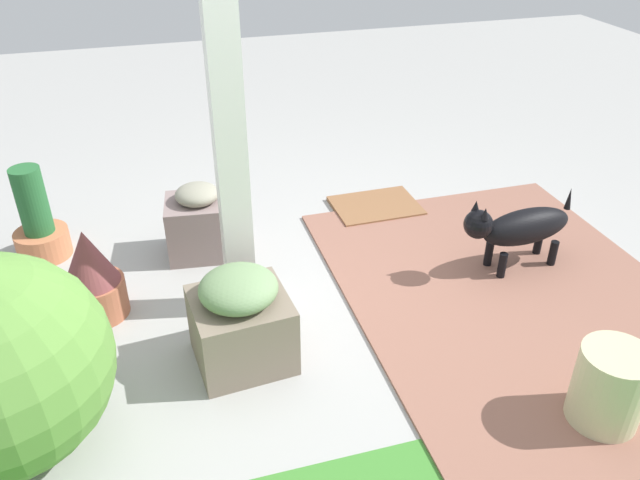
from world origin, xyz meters
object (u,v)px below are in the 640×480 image
(stone_planter_nearest, at_px, (200,223))
(ceramic_urn, at_px, (609,388))
(dog, at_px, (519,227))
(terracotta_pot_spiky, at_px, (92,276))
(doormat, at_px, (376,206))
(stone_planter_mid, at_px, (241,320))
(porch_pillar, at_px, (228,129))
(terracotta_pot_tall, at_px, (39,226))

(stone_planter_nearest, height_order, ceramic_urn, stone_planter_nearest)
(dog, bearing_deg, terracotta_pot_spiky, -5.67)
(doormat, bearing_deg, dog, 119.00)
(stone_planter_nearest, bearing_deg, doormat, -169.05)
(stone_planter_nearest, distance_m, stone_planter_mid, 1.03)
(stone_planter_nearest, xyz_separation_m, terracotta_pot_spiky, (0.61, 0.46, 0.03))
(porch_pillar, distance_m, terracotta_pot_spiky, 1.09)
(dog, bearing_deg, doormat, -61.00)
(porch_pillar, xyz_separation_m, ceramic_urn, (-1.34, 1.24, -0.83))
(porch_pillar, xyz_separation_m, dog, (-1.60, 0.09, -0.74))
(stone_planter_mid, distance_m, terracotta_pot_spiky, 0.89)
(stone_planter_mid, xyz_separation_m, dog, (-1.67, -0.33, 0.04))
(porch_pillar, relative_size, doormat, 3.49)
(stone_planter_nearest, xyz_separation_m, doormat, (-1.22, -0.24, -0.20))
(terracotta_pot_tall, relative_size, dog, 0.82)
(stone_planter_nearest, relative_size, stone_planter_mid, 0.92)
(stone_planter_mid, xyz_separation_m, terracotta_pot_spiky, (0.68, -0.57, 0.00))
(terracotta_pot_spiky, relative_size, ceramic_urn, 1.35)
(stone_planter_mid, relative_size, doormat, 0.86)
(terracotta_pot_spiky, xyz_separation_m, dog, (-2.35, 0.23, 0.04))
(stone_planter_mid, relative_size, ceramic_urn, 1.33)
(doormat, bearing_deg, stone_planter_nearest, 10.95)
(terracotta_pot_spiky, bearing_deg, porch_pillar, 169.29)
(terracotta_pot_tall, bearing_deg, porch_pillar, 142.06)
(terracotta_pot_tall, height_order, doormat, terracotta_pot_tall)
(terracotta_pot_spiky, xyz_separation_m, doormat, (-1.83, -0.69, -0.23))
(terracotta_pot_spiky, height_order, doormat, terracotta_pot_spiky)
(stone_planter_mid, height_order, terracotta_pot_tall, terracotta_pot_tall)
(terracotta_pot_tall, distance_m, ceramic_urn, 3.18)
(dog, xyz_separation_m, doormat, (0.51, -0.93, -0.27))
(porch_pillar, xyz_separation_m, stone_planter_nearest, (0.14, -0.60, -0.81))
(doormat, bearing_deg, porch_pillar, 37.53)
(stone_planter_nearest, height_order, stone_planter_mid, stone_planter_mid)
(doormat, bearing_deg, stone_planter_mid, 47.53)
(dog, distance_m, doormat, 1.09)
(doormat, bearing_deg, terracotta_pot_tall, -0.01)
(terracotta_pot_spiky, height_order, ceramic_urn, terracotta_pot_spiky)
(porch_pillar, height_order, stone_planter_nearest, porch_pillar)
(porch_pillar, bearing_deg, stone_planter_mid, 80.98)
(stone_planter_nearest, bearing_deg, porch_pillar, 102.93)
(porch_pillar, distance_m, ceramic_urn, 2.01)
(dog, bearing_deg, ceramic_urn, 77.45)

